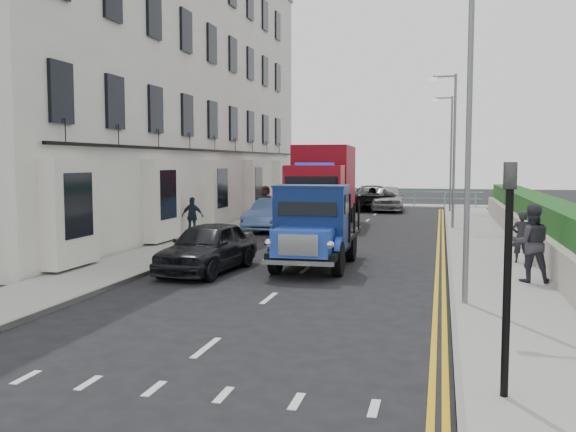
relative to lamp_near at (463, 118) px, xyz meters
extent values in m
plane|color=black|center=(-4.18, 2.00, -4.00)|extent=(120.00, 120.00, 0.00)
cube|color=gray|center=(-9.38, 11.00, -3.94)|extent=(2.40, 38.00, 0.12)
cube|color=gray|center=(1.12, 11.00, -3.94)|extent=(2.60, 38.00, 0.12)
cube|color=gray|center=(-4.18, 31.00, -3.94)|extent=(30.00, 2.50, 0.12)
plane|color=slate|center=(-4.18, 62.00, -4.00)|extent=(120.00, 120.00, 0.00)
cube|color=silver|center=(-13.68, 15.00, 3.00)|extent=(6.00, 30.00, 14.00)
cube|color=black|center=(-10.53, 15.00, -0.40)|extent=(0.12, 28.00, 0.10)
cube|color=#B2AD9E|center=(2.42, 11.00, -3.45)|extent=(0.30, 28.00, 1.00)
cube|color=#184215|center=(3.12, 11.00, -3.05)|extent=(1.20, 28.00, 1.70)
cube|color=#59B2A5|center=(-4.18, 30.20, -2.92)|extent=(13.00, 0.08, 0.06)
cube|color=#59B2A5|center=(-4.18, 30.20, -3.35)|extent=(13.00, 0.06, 0.05)
cylinder|color=slate|center=(0.12, 0.00, -0.50)|extent=(0.12, 0.12, 7.00)
cylinder|color=slate|center=(0.12, 16.00, -0.50)|extent=(0.12, 0.12, 7.00)
cube|color=slate|center=(-0.38, 16.00, 2.90)|extent=(1.00, 0.08, 0.08)
cube|color=beige|center=(-0.88, 16.00, 2.78)|extent=(0.35, 0.18, 0.18)
cylinder|color=slate|center=(0.12, 26.00, -0.50)|extent=(0.12, 0.12, 7.00)
cube|color=slate|center=(-0.38, 26.00, 2.90)|extent=(1.00, 0.08, 0.08)
cube|color=beige|center=(-0.88, 26.00, 2.78)|extent=(0.35, 0.18, 0.18)
cylinder|color=black|center=(0.42, -5.50, -2.50)|extent=(0.10, 0.10, 3.00)
imported|color=black|center=(0.42, -5.50, -1.40)|extent=(0.16, 0.20, 1.00)
cylinder|color=black|center=(-4.83, 3.13, -3.52)|extent=(0.27, 0.95, 0.95)
cylinder|color=black|center=(-3.09, 3.15, -3.52)|extent=(0.27, 0.95, 0.95)
cylinder|color=black|center=(-4.86, 5.90, -3.52)|extent=(0.27, 0.95, 0.95)
cylinder|color=black|center=(-3.12, 5.92, -3.52)|extent=(0.27, 0.95, 0.95)
cube|color=black|center=(-3.98, 4.52, -3.38)|extent=(1.94, 4.77, 0.18)
cube|color=blue|center=(-3.95, 2.69, -3.03)|extent=(1.55, 1.30, 0.71)
cube|color=silver|center=(-3.95, 2.03, -3.03)|extent=(1.04, 0.09, 0.54)
cube|color=navy|center=(-3.97, 3.83, -2.46)|extent=(1.99, 1.21, 1.73)
cube|color=black|center=(-3.99, 5.71, -3.16)|extent=(2.11, 2.80, 0.12)
cylinder|color=black|center=(-6.81, 13.30, -3.44)|extent=(0.39, 1.14, 1.12)
cylinder|color=black|center=(-4.68, 13.42, -3.44)|extent=(0.39, 1.14, 1.12)
cylinder|color=black|center=(-6.99, 16.45, -3.44)|extent=(0.39, 1.14, 1.12)
cylinder|color=black|center=(-4.85, 16.57, -3.44)|extent=(0.39, 1.14, 1.12)
cylinder|color=black|center=(-7.11, 18.68, -3.44)|extent=(0.39, 1.14, 1.12)
cylinder|color=black|center=(-4.98, 18.80, -3.44)|extent=(0.39, 1.14, 1.12)
cube|color=black|center=(-5.89, 16.00, -3.23)|extent=(2.73, 7.24, 0.25)
cube|color=maroon|center=(-5.74, 13.36, -2.17)|extent=(2.55, 2.07, 2.24)
cube|color=black|center=(-5.69, 12.43, -2.06)|extent=(2.24, 0.21, 1.12)
cube|color=maroon|center=(-5.95, 17.12, -1.66)|extent=(2.83, 5.42, 3.05)
imported|color=black|center=(-6.78, 3.00, -3.29)|extent=(2.03, 4.29, 1.42)
imported|color=#5171AE|center=(-7.78, 14.00, -3.28)|extent=(1.84, 4.44, 1.43)
imported|color=#ADAEB2|center=(-7.78, 16.58, -3.35)|extent=(2.01, 4.55, 1.30)
imported|color=black|center=(-4.79, 27.70, -3.20)|extent=(3.62, 6.09, 1.59)
imported|color=#98989C|center=(-3.68, 26.73, -3.18)|extent=(2.21, 4.91, 1.64)
imported|color=#232228|center=(1.92, 6.02, -3.11)|extent=(0.57, 0.39, 1.53)
imported|color=#33303B|center=(1.79, 2.86, -2.91)|extent=(0.98, 0.78, 1.93)
imported|color=#1A2630|center=(-10.18, 10.33, -3.10)|extent=(0.92, 0.39, 1.56)
imported|color=#372A28|center=(-8.70, 16.02, -2.96)|extent=(1.06, 0.91, 1.84)
camera|label=1|loc=(-0.41, -13.87, -0.89)|focal=40.00mm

